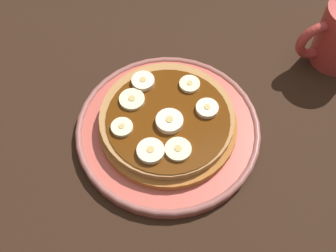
{
  "coord_description": "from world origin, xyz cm",
  "views": [
    {
      "loc": [
        7.78,
        29.56,
        50.65
      ],
      "look_at": [
        0.0,
        0.0,
        1.76
      ],
      "focal_mm": 46.4,
      "sensor_mm": 36.0,
      "label": 1
    }
  ],
  "objects_px": {
    "plate": "(168,129)",
    "banana_slice_7": "(151,151)",
    "banana_slice_2": "(207,109)",
    "banana_slice_4": "(179,149)",
    "banana_slice_1": "(121,124)",
    "banana_slice_3": "(190,84)",
    "banana_slice_0": "(167,122)",
    "pancake_stack": "(170,121)",
    "banana_slice_6": "(143,81)",
    "banana_slice_5": "(132,100)"
  },
  "relations": [
    {
      "from": "banana_slice_0",
      "to": "banana_slice_6",
      "type": "relative_size",
      "value": 1.13
    },
    {
      "from": "plate",
      "to": "banana_slice_0",
      "type": "xyz_separation_m",
      "value": [
        0.0,
        0.01,
        0.03
      ]
    },
    {
      "from": "banana_slice_7",
      "to": "banana_slice_2",
      "type": "bearing_deg",
      "value": -154.04
    },
    {
      "from": "banana_slice_2",
      "to": "banana_slice_3",
      "type": "xyz_separation_m",
      "value": [
        0.01,
        -0.05,
        -0.0
      ]
    },
    {
      "from": "banana_slice_1",
      "to": "banana_slice_7",
      "type": "xyz_separation_m",
      "value": [
        -0.03,
        0.05,
        0.0
      ]
    },
    {
      "from": "banana_slice_4",
      "to": "banana_slice_0",
      "type": "bearing_deg",
      "value": -83.58
    },
    {
      "from": "plate",
      "to": "banana_slice_7",
      "type": "height_order",
      "value": "banana_slice_7"
    },
    {
      "from": "banana_slice_5",
      "to": "banana_slice_7",
      "type": "xyz_separation_m",
      "value": [
        -0.01,
        0.08,
        0.0
      ]
    },
    {
      "from": "banana_slice_3",
      "to": "banana_slice_6",
      "type": "height_order",
      "value": "banana_slice_6"
    },
    {
      "from": "banana_slice_1",
      "to": "banana_slice_2",
      "type": "xyz_separation_m",
      "value": [
        -0.11,
        0.01,
        0.0
      ]
    },
    {
      "from": "banana_slice_2",
      "to": "banana_slice_7",
      "type": "relative_size",
      "value": 0.86
    },
    {
      "from": "banana_slice_4",
      "to": "banana_slice_6",
      "type": "relative_size",
      "value": 1.06
    },
    {
      "from": "banana_slice_1",
      "to": "banana_slice_3",
      "type": "xyz_separation_m",
      "value": [
        -0.1,
        -0.04,
        -0.0
      ]
    },
    {
      "from": "banana_slice_6",
      "to": "banana_slice_2",
      "type": "bearing_deg",
      "value": 137.02
    },
    {
      "from": "pancake_stack",
      "to": "banana_slice_5",
      "type": "relative_size",
      "value": 5.47
    },
    {
      "from": "banana_slice_1",
      "to": "banana_slice_4",
      "type": "distance_m",
      "value": 0.08
    },
    {
      "from": "banana_slice_0",
      "to": "banana_slice_1",
      "type": "bearing_deg",
      "value": -12.04
    },
    {
      "from": "banana_slice_5",
      "to": "banana_slice_6",
      "type": "bearing_deg",
      "value": -129.65
    },
    {
      "from": "plate",
      "to": "banana_slice_1",
      "type": "bearing_deg",
      "value": -4.44
    },
    {
      "from": "banana_slice_1",
      "to": "banana_slice_7",
      "type": "distance_m",
      "value": 0.06
    },
    {
      "from": "pancake_stack",
      "to": "banana_slice_1",
      "type": "xyz_separation_m",
      "value": [
        0.06,
        -0.0,
        0.01
      ]
    },
    {
      "from": "pancake_stack",
      "to": "banana_slice_6",
      "type": "relative_size",
      "value": 5.93
    },
    {
      "from": "pancake_stack",
      "to": "banana_slice_7",
      "type": "bearing_deg",
      "value": 51.67
    },
    {
      "from": "banana_slice_4",
      "to": "banana_slice_5",
      "type": "bearing_deg",
      "value": -65.69
    },
    {
      "from": "plate",
      "to": "banana_slice_7",
      "type": "bearing_deg",
      "value": 52.32
    },
    {
      "from": "banana_slice_0",
      "to": "banana_slice_4",
      "type": "bearing_deg",
      "value": 96.42
    },
    {
      "from": "banana_slice_2",
      "to": "banana_slice_4",
      "type": "xyz_separation_m",
      "value": [
        0.05,
        0.05,
        -0.0
      ]
    },
    {
      "from": "plate",
      "to": "banana_slice_2",
      "type": "bearing_deg",
      "value": 178.61
    },
    {
      "from": "banana_slice_2",
      "to": "plate",
      "type": "bearing_deg",
      "value": -1.39
    },
    {
      "from": "banana_slice_3",
      "to": "banana_slice_4",
      "type": "distance_m",
      "value": 0.1
    },
    {
      "from": "banana_slice_0",
      "to": "banana_slice_6",
      "type": "distance_m",
      "value": 0.07
    },
    {
      "from": "pancake_stack",
      "to": "banana_slice_6",
      "type": "height_order",
      "value": "banana_slice_6"
    },
    {
      "from": "banana_slice_3",
      "to": "banana_slice_5",
      "type": "bearing_deg",
      "value": 3.44
    },
    {
      "from": "pancake_stack",
      "to": "banana_slice_7",
      "type": "relative_size",
      "value": 5.39
    },
    {
      "from": "banana_slice_0",
      "to": "banana_slice_3",
      "type": "xyz_separation_m",
      "value": [
        -0.05,
        -0.05,
        -0.0
      ]
    },
    {
      "from": "banana_slice_0",
      "to": "plate",
      "type": "bearing_deg",
      "value": -117.58
    },
    {
      "from": "banana_slice_3",
      "to": "banana_slice_4",
      "type": "height_order",
      "value": "same"
    },
    {
      "from": "banana_slice_5",
      "to": "banana_slice_1",
      "type": "bearing_deg",
      "value": 58.24
    },
    {
      "from": "plate",
      "to": "banana_slice_2",
      "type": "xyz_separation_m",
      "value": [
        -0.05,
        0.0,
        0.03
      ]
    },
    {
      "from": "banana_slice_0",
      "to": "banana_slice_4",
      "type": "distance_m",
      "value": 0.04
    },
    {
      "from": "plate",
      "to": "banana_slice_1",
      "type": "xyz_separation_m",
      "value": [
        0.06,
        -0.0,
        0.03
      ]
    },
    {
      "from": "pancake_stack",
      "to": "banana_slice_1",
      "type": "bearing_deg",
      "value": -1.96
    },
    {
      "from": "banana_slice_2",
      "to": "banana_slice_5",
      "type": "bearing_deg",
      "value": -23.87
    },
    {
      "from": "banana_slice_4",
      "to": "banana_slice_7",
      "type": "height_order",
      "value": "banana_slice_7"
    },
    {
      "from": "pancake_stack",
      "to": "banana_slice_4",
      "type": "height_order",
      "value": "banana_slice_4"
    },
    {
      "from": "banana_slice_0",
      "to": "pancake_stack",
      "type": "bearing_deg",
      "value": -123.82
    },
    {
      "from": "banana_slice_3",
      "to": "banana_slice_1",
      "type": "bearing_deg",
      "value": 21.11
    },
    {
      "from": "plate",
      "to": "banana_slice_1",
      "type": "relative_size",
      "value": 8.83
    },
    {
      "from": "banana_slice_0",
      "to": "banana_slice_1",
      "type": "height_order",
      "value": "banana_slice_0"
    },
    {
      "from": "pancake_stack",
      "to": "banana_slice_0",
      "type": "distance_m",
      "value": 0.02
    }
  ]
}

